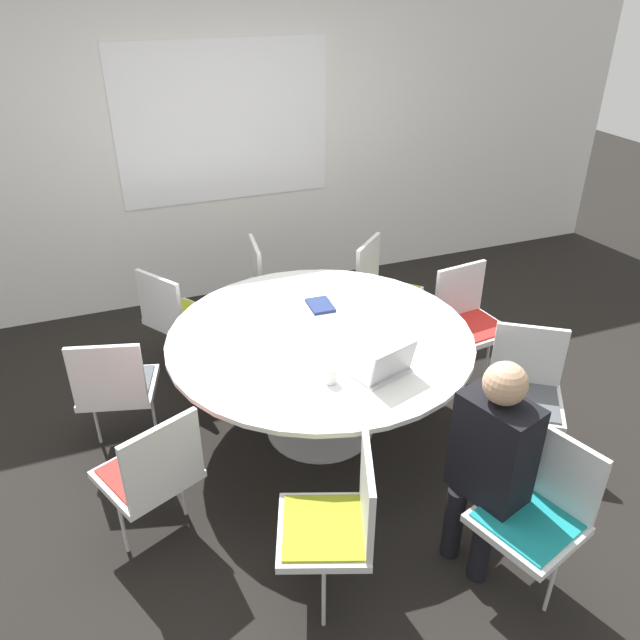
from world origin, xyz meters
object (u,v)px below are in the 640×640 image
Objects in this scene: chair_1 at (525,387)px; chair_7 at (153,470)px; spiral_notebook at (320,305)px; coffee_cup at (331,376)px; chair_0 at (538,506)px; chair_3 at (382,285)px; chair_8 at (338,519)px; chair_2 at (468,316)px; chair_4 at (273,282)px; chair_5 at (176,313)px; chair_6 at (115,384)px; laptop at (384,368)px; person_0 at (491,454)px; handbag at (425,330)px.

chair_7 is at bearing 32.21° from chair_1.
coffee_cup reaches higher than spiral_notebook.
chair_0 is 2.38m from chair_3.
chair_1 is 1.24m from coffee_cup.
chair_2 is at bearing -28.20° from chair_8.
chair_4 and chair_7 have the same top height.
chair_2 is at bearing 27.58° from coffee_cup.
chair_5 and chair_6 have the same top height.
chair_1 is 2.18m from chair_7.
laptop is at bearing -19.14° from chair_8.
person_0 is at bearing 18.93° from chair_0.
chair_6 is (-1.30, -0.98, 0.00)m from chair_4.
laptop is (0.54, 0.65, 0.29)m from chair_8.
chair_6 is at bearing -46.27° from chair_4.
chair_4 and chair_8 have the same top height.
handbag is (0.30, -0.22, -0.36)m from chair_3.
chair_2 is 3.87× the size of spiral_notebook.
handbag is (2.39, 0.41, -0.36)m from chair_6.
chair_7 is at bearing -6.38° from chair_3.
chair_2 is 9.47× the size of coffee_cup.
chair_8 is (0.85, -1.46, 0.00)m from chair_6.
chair_5 is 1.96m from handbag.
chair_1 is 1.54m from chair_8.
chair_5 is 1.12m from spiral_notebook.
handbag is at bearing 101.11° from chair_3.
spiral_notebook is (-0.94, 0.98, 0.24)m from chair_1.
chair_2 reaches higher than spiral_notebook.
chair_0 is 0.32m from person_0.
chair_3 is 2.43m from chair_8.
laptop is 1.02× the size of handbag.
spiral_notebook is at bearing -8.51° from person_0.
person_0 is 3.26× the size of laptop.
handbag is at bearing 25.20° from chair_6.
chair_7 is at bearing -67.35° from chair_6.
chair_8 is 2.34× the size of handbag.
spiral_notebook is 0.60× the size of handbag.
spiral_notebook is (-0.25, 1.58, 0.05)m from person_0.
laptop reaches higher than chair_4.
chair_3 and chair_8 have the same top height.
chair_4 is at bearing -10.57° from person_0.
chair_6 is 1.36m from coffee_cup.
chair_4 is at bearing -104.48° from laptop.
chair_3 is 0.96m from spiral_notebook.
coffee_cup is (0.60, -1.51, 0.28)m from chair_5.
chair_6 is (-1.75, 1.72, 0.00)m from chair_0.
spiral_notebook is at bearing 11.99° from chair_7.
handbag is at bearing -34.09° from chair_0.
spiral_notebook is at bearing -4.85° from chair_0.
chair_5 is at bearing 29.63° from chair_8.
chair_2 is at bearing 75.25° from chair_3.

